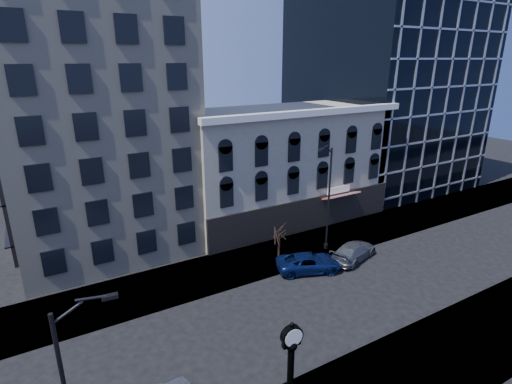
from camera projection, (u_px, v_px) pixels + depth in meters
ground at (260, 326)px, 26.71m from camera, size 160.00×160.00×0.00m
sidewalk_far at (211, 273)px, 33.26m from camera, size 160.00×6.00×0.12m
cream_tower at (82, 29)px, 33.15m from camera, size 15.90×15.40×42.50m
victorian_row at (281, 165)px, 43.55m from camera, size 22.60×11.19×12.50m
glass_office at (383, 82)px, 54.62m from camera, size 20.00×20.15×28.00m
street_clock at (290, 371)px, 19.57m from camera, size 1.17×1.17×5.17m
street_lamp_near at (80, 352)px, 14.11m from camera, size 2.42×0.53×9.35m
street_lamp_far at (327, 171)px, 34.46m from camera, size 2.49×1.25×10.16m
bare_tree_far at (279, 230)px, 34.59m from camera, size 2.17×2.17×3.72m
car_far_a at (309, 263)px, 33.47m from camera, size 5.99×4.28×1.51m
car_far_b at (354, 251)px, 35.42m from camera, size 5.76×3.73×1.55m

